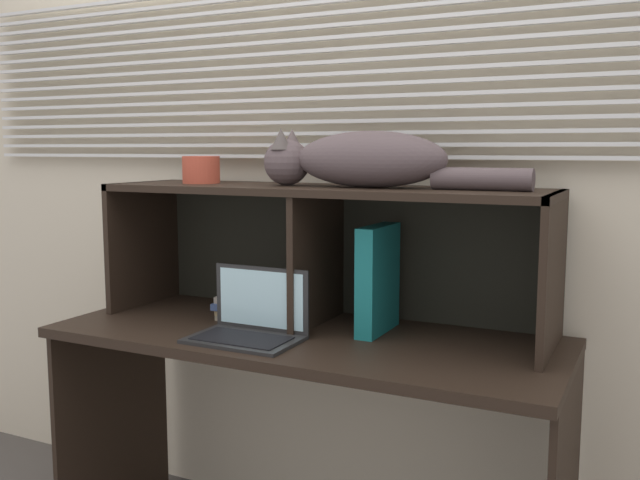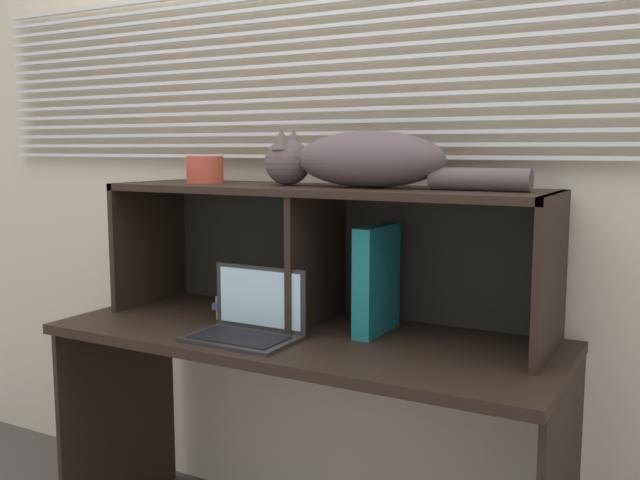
# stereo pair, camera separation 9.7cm
# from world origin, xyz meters

# --- Properties ---
(back_panel_with_blinds) EXTENTS (4.40, 0.08, 2.50)m
(back_panel_with_blinds) POSITION_xyz_m (0.00, 0.55, 1.26)
(back_panel_with_blinds) COLOR beige
(back_panel_with_blinds) RESTS_ON ground
(desk) EXTENTS (1.50, 0.60, 0.74)m
(desk) POSITION_xyz_m (0.00, 0.21, 0.60)
(desk) COLOR black
(desk) RESTS_ON ground
(hutch_shelf_unit) EXTENTS (1.37, 0.37, 0.42)m
(hutch_shelf_unit) POSITION_xyz_m (-0.00, 0.35, 1.04)
(hutch_shelf_unit) COLOR black
(hutch_shelf_unit) RESTS_ON desk
(cat) EXTENTS (0.80, 0.17, 0.17)m
(cat) POSITION_xyz_m (0.13, 0.32, 1.24)
(cat) COLOR #554748
(cat) RESTS_ON hutch_shelf_unit
(laptop) EXTENTS (0.31, 0.20, 0.20)m
(laptop) POSITION_xyz_m (-0.11, 0.09, 0.78)
(laptop) COLOR #262626
(laptop) RESTS_ON desk
(binder_upright) EXTENTS (0.05, 0.22, 0.31)m
(binder_upright) POSITION_xyz_m (0.19, 0.32, 0.90)
(binder_upright) COLOR #177071
(binder_upright) RESTS_ON desk
(book_stack) EXTENTS (0.17, 0.22, 0.07)m
(book_stack) POSITION_xyz_m (-0.24, 0.32, 0.78)
(book_stack) COLOR tan
(book_stack) RESTS_ON desk
(small_basket) EXTENTS (0.12, 0.12, 0.09)m
(small_basket) POSITION_xyz_m (-0.43, 0.32, 1.21)
(small_basket) COLOR #C04933
(small_basket) RESTS_ON hutch_shelf_unit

